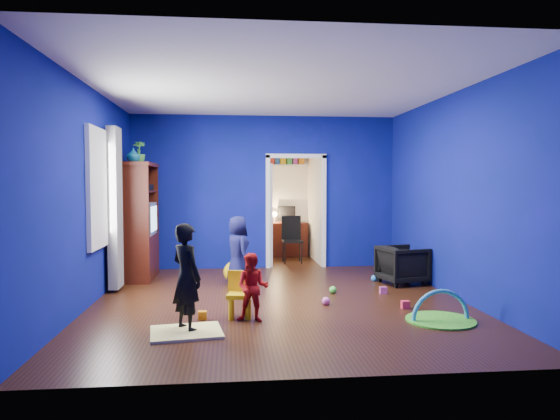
{
  "coord_description": "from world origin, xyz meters",
  "views": [
    {
      "loc": [
        -0.65,
        -6.74,
        1.61
      ],
      "look_at": [
        0.06,
        0.4,
        1.23
      ],
      "focal_mm": 32.0,
      "sensor_mm": 36.0,
      "label": 1
    }
  ],
  "objects": [
    {
      "name": "desk_monitor",
      "position": [
        0.6,
        4.38,
        0.95
      ],
      "size": [
        0.4,
        0.05,
        0.32
      ],
      "primitive_type": "cube",
      "color": "black",
      "rests_on": "study_desk"
    },
    {
      "name": "ceiling",
      "position": [
        0.0,
        0.0,
        2.9
      ],
      "size": [
        5.0,
        5.5,
        0.01
      ],
      "primitive_type": "cube",
      "color": "white",
      "rests_on": "wall_back"
    },
    {
      "name": "toy_5",
      "position": [
        0.61,
        -0.28,
        0.06
      ],
      "size": [
        0.11,
        0.11,
        0.11
      ],
      "primitive_type": "sphere",
      "color": "#D851A3",
      "rests_on": "floor"
    },
    {
      "name": "curtain",
      "position": [
        -2.37,
        0.9,
        1.25
      ],
      "size": [
        0.14,
        0.42,
        2.4
      ],
      "primitive_type": "cube",
      "color": "slate",
      "rests_on": "floor"
    },
    {
      "name": "toy_1",
      "position": [
        1.71,
        1.23,
        0.06
      ],
      "size": [
        0.11,
        0.11,
        0.11
      ],
      "primitive_type": "sphere",
      "color": "blue",
      "rests_on": "floor"
    },
    {
      "name": "wall_left",
      "position": [
        -2.5,
        0.0,
        1.45
      ],
      "size": [
        0.02,
        5.5,
        2.9
      ],
      "primitive_type": "cube",
      "color": "navy",
      "rests_on": "floor"
    },
    {
      "name": "tv_armoire",
      "position": [
        -2.22,
        1.87,
        0.98
      ],
      "size": [
        0.58,
        1.14,
        1.96
      ],
      "primitive_type": "cube",
      "color": "#3B0F09",
      "rests_on": "floor"
    },
    {
      "name": "toy_2",
      "position": [
        -0.99,
        -0.84,
        0.05
      ],
      "size": [
        0.1,
        0.08,
        0.1
      ],
      "primitive_type": "cube",
      "color": "orange",
      "rests_on": "floor"
    },
    {
      "name": "child_navy",
      "position": [
        -0.54,
        1.09,
        0.55
      ],
      "size": [
        0.53,
        0.63,
        1.1
      ],
      "primitive_type": "imported",
      "rotation": [
        0.0,
        0.0,
        1.97
      ],
      "color": "#0F133A",
      "rests_on": "floor"
    },
    {
      "name": "desk_lamp",
      "position": [
        0.32,
        4.32,
        0.93
      ],
      "size": [
        0.14,
        0.14,
        0.14
      ],
      "primitive_type": "sphere",
      "color": "#FFD88C",
      "rests_on": "study_desk"
    },
    {
      "name": "vase",
      "position": [
        -2.22,
        1.57,
        2.08
      ],
      "size": [
        0.28,
        0.28,
        0.23
      ],
      "primitive_type": "imported",
      "rotation": [
        0.0,
        0.0,
        -0.31
      ],
      "color": "#0C5C63",
      "rests_on": "tv_armoire"
    },
    {
      "name": "child_black",
      "position": [
        -1.13,
        -1.28,
        0.59
      ],
      "size": [
        0.49,
        0.51,
        1.18
      ],
      "primitive_type": "imported",
      "rotation": [
        0.0,
        0.0,
        2.25
      ],
      "color": "black",
      "rests_on": "floor"
    },
    {
      "name": "folding_chair",
      "position": [
        0.6,
        3.3,
        0.46
      ],
      "size": [
        0.4,
        0.4,
        0.92
      ],
      "primitive_type": "cube",
      "color": "black",
      "rests_on": "floor"
    },
    {
      "name": "wall_back",
      "position": [
        0.0,
        2.75,
        1.45
      ],
      "size": [
        5.0,
        0.02,
        2.9
      ],
      "primitive_type": "cube",
      "color": "navy",
      "rests_on": "floor"
    },
    {
      "name": "book_shelf",
      "position": [
        0.6,
        4.37,
        2.02
      ],
      "size": [
        0.88,
        0.24,
        0.04
      ],
      "primitive_type": "cube",
      "color": "white",
      "rests_on": "study_desk"
    },
    {
      "name": "toy_arch",
      "position": [
        1.79,
        -1.19,
        0.02
      ],
      "size": [
        0.73,
        0.1,
        0.72
      ],
      "primitive_type": "torus",
      "rotation": [
        1.57,
        0.0,
        0.07
      ],
      "color": "#3F8CD8",
      "rests_on": "floor"
    },
    {
      "name": "alcove",
      "position": [
        0.6,
        3.62,
        1.25
      ],
      "size": [
        1.0,
        1.75,
        2.5
      ],
      "primitive_type": null,
      "color": "silver",
      "rests_on": "floor"
    },
    {
      "name": "crt_tv",
      "position": [
        -2.18,
        1.87,
        1.02
      ],
      "size": [
        0.46,
        0.7,
        0.54
      ],
      "primitive_type": "cube",
      "color": "silver",
      "rests_on": "tv_armoire"
    },
    {
      "name": "potted_plant",
      "position": [
        -2.22,
        2.09,
        2.16
      ],
      "size": [
        0.24,
        0.24,
        0.39
      ],
      "primitive_type": "imported",
      "rotation": [
        0.0,
        0.0,
        0.13
      ],
      "color": "green",
      "rests_on": "tv_armoire"
    },
    {
      "name": "play_mat",
      "position": [
        1.79,
        -1.19,
        0.01
      ],
      "size": [
        0.8,
        0.8,
        0.02
      ],
      "primitive_type": "cylinder",
      "color": "green",
      "rests_on": "floor"
    },
    {
      "name": "wall_right",
      "position": [
        2.5,
        0.0,
        1.45
      ],
      "size": [
        0.02,
        5.5,
        2.9
      ],
      "primitive_type": "cube",
      "color": "navy",
      "rests_on": "floor"
    },
    {
      "name": "armchair",
      "position": [
        2.1,
        0.99,
        0.31
      ],
      "size": [
        0.8,
        0.79,
        0.62
      ],
      "primitive_type": "imported",
      "rotation": [
        0.0,
        0.0,
        1.79
      ],
      "color": "black",
      "rests_on": "floor"
    },
    {
      "name": "toy_4",
      "position": [
        1.57,
        0.31,
        0.05
      ],
      "size": [
        0.1,
        0.08,
        0.1
      ],
      "primitive_type": "cube",
      "color": "#B9458C",
      "rests_on": "floor"
    },
    {
      "name": "toy_0",
      "position": [
        1.59,
        -0.57,
        0.05
      ],
      "size": [
        0.1,
        0.08,
        0.1
      ],
      "primitive_type": "cube",
      "color": "#F32846",
      "rests_on": "floor"
    },
    {
      "name": "kid_chair",
      "position": [
        -0.55,
        -0.79,
        0.25
      ],
      "size": [
        0.33,
        0.33,
        0.5
      ],
      "primitive_type": "cube",
      "rotation": [
        0.0,
        0.0,
        -0.18
      ],
      "color": "yellow",
      "rests_on": "floor"
    },
    {
      "name": "floor",
      "position": [
        0.0,
        0.0,
        0.0
      ],
      "size": [
        5.0,
        5.5,
        0.01
      ],
      "primitive_type": "cube",
      "color": "black",
      "rests_on": "ground"
    },
    {
      "name": "window_left",
      "position": [
        -2.48,
        0.35,
        1.55
      ],
      "size": [
        0.03,
        0.95,
        1.55
      ],
      "primitive_type": "cube",
      "color": "white",
      "rests_on": "wall_left"
    },
    {
      "name": "hopper_ball",
      "position": [
        -0.59,
        1.34,
        0.18
      ],
      "size": [
        0.36,
        0.36,
        0.36
      ],
      "primitive_type": "sphere",
      "color": "yellow",
      "rests_on": "floor"
    },
    {
      "name": "doorway",
      "position": [
        0.6,
        2.75,
        1.05
      ],
      "size": [
        1.16,
        0.1,
        2.1
      ],
      "primitive_type": "cube",
      "color": "white",
      "rests_on": "floor"
    },
    {
      "name": "wall_front",
      "position": [
        0.0,
        -2.75,
        1.45
      ],
      "size": [
        5.0,
        0.02,
        2.9
      ],
      "primitive_type": "cube",
      "color": "navy",
      "rests_on": "floor"
    },
    {
      "name": "yellow_blanket",
      "position": [
        -1.13,
        -1.38,
        0.01
      ],
      "size": [
        0.83,
        0.7,
        0.03
      ],
      "primitive_type": "cube",
      "rotation": [
        0.0,
        0.0,
        0.15
      ],
      "color": "#F2E07A",
      "rests_on": "floor"
    },
    {
      "name": "toy_3",
      "position": [
        0.84,
        0.4,
        0.06
      ],
      "size": [
        0.11,
        0.11,
        0.11
      ],
      "primitive_type": "sphere",
      "color": "green",
      "rests_on": "floor"
    },
    {
      "name": "study_desk",
      "position": [
        0.6,
        4.26,
        0.38
      ],
      "size": [
        0.88,
        0.44,
        0.75
      ],
      "primitive_type": "cube",
      "color": "#3D140A",
      "rests_on": "floor"
    },
    {
      "name": "toddler_red",
      "position": [
        -0.4,
        -0.99,
        0.4
      ],
      "size": [
        0.45,
        0.38,
        0.8
      ],
      "primitive_type": "imported",
      "rotation": [
        0.0,
        0.0,
        -0.23
      ],
      "color": "red",
      "rests_on": "floor"
    }
  ]
}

